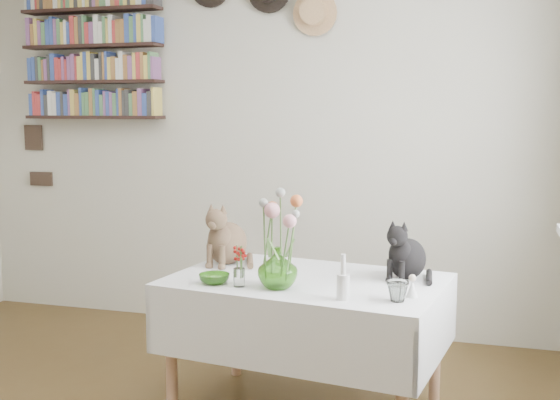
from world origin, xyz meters
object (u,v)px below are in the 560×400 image
(dining_table, at_px, (306,313))
(flower_vase, at_px, (278,268))
(black_cat, at_px, (407,248))
(bookshelf_unit, at_px, (92,52))
(tabby_cat, at_px, (227,232))

(dining_table, xyz_separation_m, flower_vase, (-0.08, -0.21, 0.26))
(dining_table, height_order, black_cat, black_cat)
(dining_table, distance_m, bookshelf_unit, 2.56)
(dining_table, distance_m, black_cat, 0.56)
(flower_vase, bearing_deg, black_cat, 33.67)
(flower_vase, xyz_separation_m, bookshelf_unit, (-1.74, 1.41, 1.08))
(black_cat, height_order, bookshelf_unit, bookshelf_unit)
(tabby_cat, relative_size, flower_vase, 1.77)
(tabby_cat, height_order, bookshelf_unit, bookshelf_unit)
(dining_table, distance_m, flower_vase, 0.34)
(tabby_cat, bearing_deg, black_cat, 1.50)
(flower_vase, bearing_deg, bookshelf_unit, 140.99)
(flower_vase, distance_m, bookshelf_unit, 2.49)
(tabby_cat, xyz_separation_m, bookshelf_unit, (-1.35, 1.00, 1.01))
(black_cat, relative_size, bookshelf_unit, 0.29)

